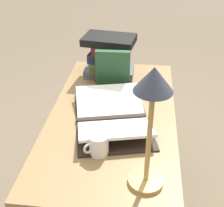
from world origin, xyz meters
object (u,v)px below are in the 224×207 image
coffee_mug (98,145)px  reading_lamp (152,104)px  book_standing_upright (113,70)px  book_stack_tall (109,56)px  open_book (112,117)px

coffee_mug → reading_lamp: bearing=54.8°
book_standing_upright → book_stack_tall: bearing=-168.7°
reading_lamp → book_stack_tall: bearing=-164.2°
book_standing_upright → reading_lamp: bearing=14.1°
open_book → reading_lamp: bearing=10.5°
book_stack_tall → coffee_mug: (0.71, 0.04, -0.07)m
book_standing_upright → coffee_mug: (0.55, 0.01, -0.07)m
book_standing_upright → coffee_mug: 0.55m
open_book → book_stack_tall: 0.49m
book_standing_upright → coffee_mug: bearing=-1.6°
open_book → reading_lamp: (0.37, 0.17, 0.31)m
open_book → coffee_mug: coffee_mug is taller
book_stack_tall → reading_lamp: reading_lamp is taller
book_standing_upright → reading_lamp: 0.75m
open_book → book_stack_tall: bearing=174.9°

